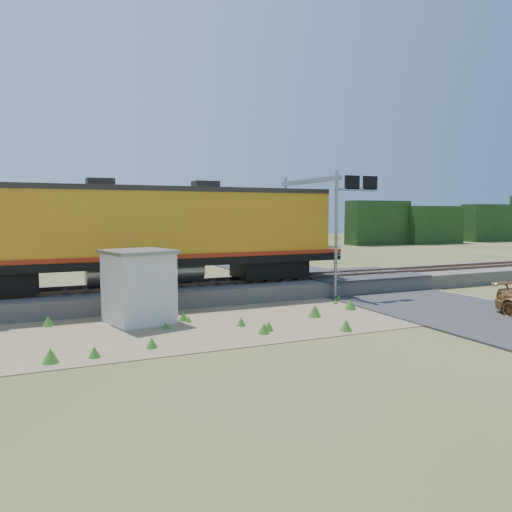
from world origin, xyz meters
name	(u,v)px	position (x,y,z in m)	size (l,w,h in m)	color
ground	(300,317)	(0.00, 0.00, 0.00)	(140.00, 140.00, 0.00)	#475123
ballast	(245,288)	(0.00, 6.00, 0.40)	(70.00, 5.00, 0.80)	slate
rails	(245,279)	(0.00, 6.00, 0.88)	(70.00, 1.54, 0.16)	brown
dirt_shoulder	(252,319)	(-2.00, 0.50, 0.01)	(26.00, 8.00, 0.03)	#8C7754
road	(416,300)	(7.00, 0.74, 0.09)	(7.00, 66.00, 0.86)	#38383A
tree_line_north	(133,225)	(0.00, 38.00, 3.07)	(130.00, 3.00, 6.50)	#1B3714
weed_clumps	(222,324)	(-3.50, 0.10, 0.00)	(15.00, 6.20, 0.56)	#357120
locomotive	(139,231)	(-5.56, 6.00, 3.57)	(20.51, 3.13, 5.29)	black
shed	(139,286)	(-6.45, 1.72, 1.50)	(3.03, 3.03, 2.95)	silver
signal_gantry	(320,203)	(4.17, 5.35, 4.94)	(2.59, 6.20, 6.54)	gray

